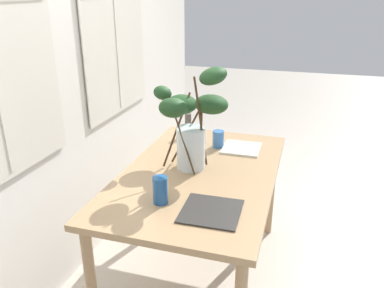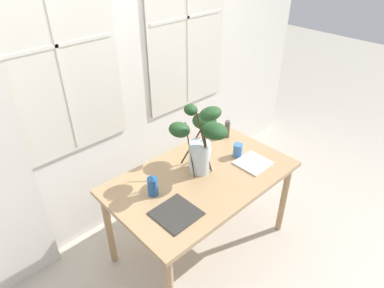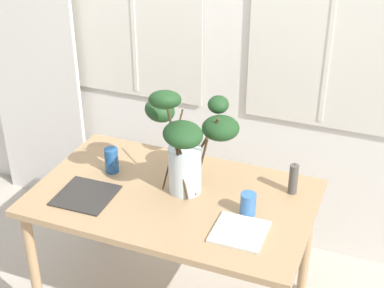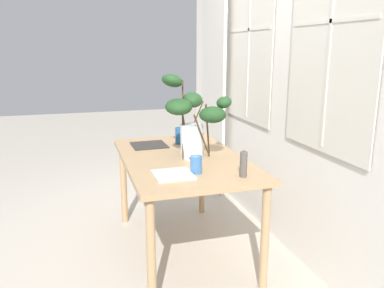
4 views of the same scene
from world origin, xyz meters
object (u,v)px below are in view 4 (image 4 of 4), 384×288
Objects in this scene: vase_with_branches at (193,120)px; pillar_candle at (244,164)px; plate_square_left at (149,145)px; plate_square_right at (173,175)px; drinking_glass_blue_right at (196,164)px; drinking_glass_blue_left at (180,136)px; dining_table at (182,167)px.

vase_with_branches reaches higher than pillar_candle.
plate_square_left is at bearing -156.65° from pillar_candle.
plate_square_left is 0.80m from plate_square_right.
vase_with_branches is 0.41m from drinking_glass_blue_right.
vase_with_branches is 0.58m from plate_square_left.
dining_table is at bearing -12.40° from drinking_glass_blue_left.
drinking_glass_blue_left is at bearing 177.27° from vase_with_branches.
dining_table is 5.10× the size of plate_square_left.
plate_square_left is (-0.01, -0.25, -0.06)m from drinking_glass_blue_left.
pillar_candle is at bearing 23.35° from plate_square_left.
drinking_glass_blue_left is at bearing 167.60° from dining_table.
dining_table is 0.42m from drinking_glass_blue_left.
drinking_glass_blue_left is at bearing 162.09° from plate_square_right.
pillar_candle is (0.95, 0.41, 0.08)m from plate_square_left.
dining_table is 10.18× the size of drinking_glass_blue_left.
plate_square_left is 1.03m from pillar_candle.
drinking_glass_blue_right is at bearing 11.01° from plate_square_left.
drinking_glass_blue_left is (-0.44, 0.02, -0.21)m from vase_with_branches.
plate_square_right is (0.79, -0.25, -0.06)m from drinking_glass_blue_left.
vase_with_branches is at bearing 145.85° from plate_square_right.
dining_table is at bearing 177.70° from drinking_glass_blue_right.
vase_with_branches is 0.56m from pillar_candle.
vase_with_branches is 0.50m from plate_square_right.
dining_table is at bearing -156.39° from pillar_candle.
drinking_glass_blue_left reaches higher than dining_table.
dining_table is 0.44m from plate_square_left.
pillar_candle is at bearing 19.59° from vase_with_branches.
pillar_candle reaches higher than dining_table.
pillar_candle reaches higher than drinking_glass_blue_right.
vase_with_branches is (0.06, 0.06, 0.36)m from dining_table.
dining_table is 5.85× the size of plate_square_right.
plate_square_right is at bearing -22.95° from dining_table.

